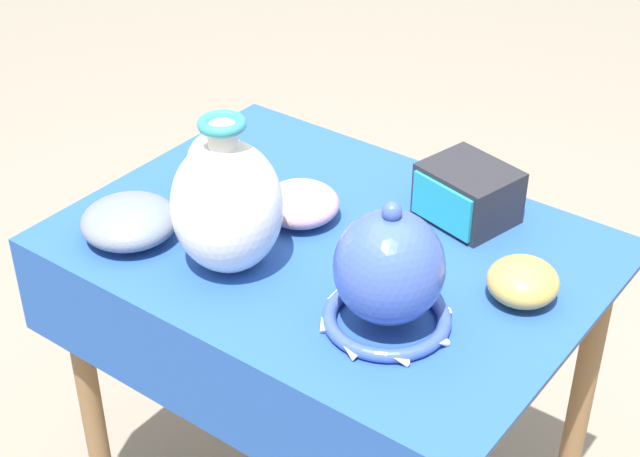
# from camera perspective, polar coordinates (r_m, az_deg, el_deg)

# --- Properties ---
(display_table) EXTENTS (0.91, 0.66, 0.76)m
(display_table) POSITION_cam_1_polar(r_m,az_deg,el_deg) (1.74, 0.51, -3.65)
(display_table) COLOR olive
(display_table) RESTS_ON ground_plane
(vase_tall_bulbous) EXTENTS (0.18, 0.18, 0.27)m
(vase_tall_bulbous) POSITION_cam_1_polar(r_m,az_deg,el_deg) (1.57, -5.44, 1.38)
(vase_tall_bulbous) COLOR white
(vase_tall_bulbous) RESTS_ON display_table
(vase_dome_bell) EXTENTS (0.21, 0.21, 0.22)m
(vase_dome_bell) POSITION_cam_1_polar(r_m,az_deg,el_deg) (1.45, 4.02, -2.71)
(vase_dome_bell) COLOR #3851A8
(vase_dome_bell) RESTS_ON display_table
(mosaic_tile_box) EXTENTS (0.18, 0.16, 0.10)m
(mosaic_tile_box) POSITION_cam_1_polar(r_m,az_deg,el_deg) (1.74, 8.57, 2.01)
(mosaic_tile_box) COLOR #232328
(mosaic_tile_box) RESTS_ON display_table
(jar_round_celadon) EXTENTS (0.11, 0.11, 0.14)m
(jar_round_celadon) POSITION_cam_1_polar(r_m,az_deg,el_deg) (1.80, -5.91, 3.87)
(jar_round_celadon) COLOR #A8CCB7
(jar_round_celadon) RESTS_ON display_table
(bowl_shallow_ochre) EXTENTS (0.11, 0.11, 0.07)m
(bowl_shallow_ochre) POSITION_cam_1_polar(r_m,az_deg,el_deg) (1.56, 11.72, -3.04)
(bowl_shallow_ochre) COLOR gold
(bowl_shallow_ochre) RESTS_ON display_table
(bowl_shallow_slate) EXTENTS (0.17, 0.17, 0.07)m
(bowl_shallow_slate) POSITION_cam_1_polar(r_m,az_deg,el_deg) (1.71, -11.03, 0.43)
(bowl_shallow_slate) COLOR slate
(bowl_shallow_slate) RESTS_ON display_table
(bowl_shallow_rose) EXTENTS (0.14, 0.14, 0.07)m
(bowl_shallow_rose) POSITION_cam_1_polar(r_m,az_deg,el_deg) (1.73, -1.15, 1.46)
(bowl_shallow_rose) COLOR #D19399
(bowl_shallow_rose) RESTS_ON display_table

